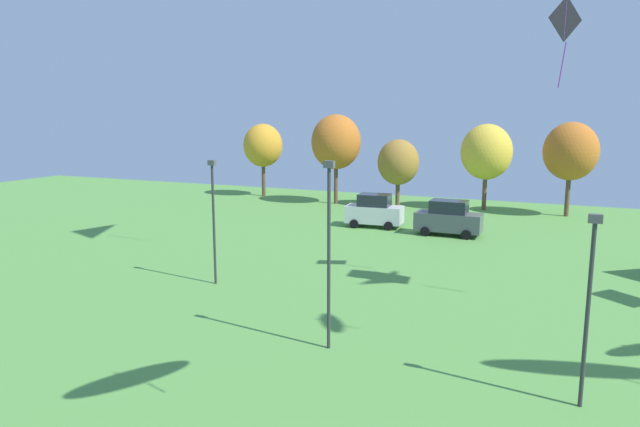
{
  "coord_description": "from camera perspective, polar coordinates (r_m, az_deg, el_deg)",
  "views": [
    {
      "loc": [
        2.82,
        4.28,
        8.09
      ],
      "look_at": [
        -1.74,
        14.68,
        6.11
      ],
      "focal_mm": 32.0,
      "sensor_mm": 36.0,
      "label": 1
    }
  ],
  "objects": [
    {
      "name": "parked_car_second_from_left",
      "position": [
        39.4,
        12.72,
        -0.46
      ],
      "size": [
        4.4,
        2.0,
        2.4
      ],
      "rotation": [
        0.0,
        0.0,
        0.0
      ],
      "color": "#4C5156",
      "rests_on": "ground"
    },
    {
      "name": "light_post_0",
      "position": [
        27.51,
        -10.6,
        -0.13
      ],
      "size": [
        0.36,
        0.2,
        5.98
      ],
      "color": "#2D2D33",
      "rests_on": "ground"
    },
    {
      "name": "treeline_tree_0",
      "position": [
        57.14,
        -5.73,
        6.77
      ],
      "size": [
        3.86,
        3.86,
        7.18
      ],
      "color": "brown",
      "rests_on": "ground"
    },
    {
      "name": "kite_flying_5",
      "position": [
        27.07,
        23.31,
        17.12
      ],
      "size": [
        1.29,
        1.38,
        3.73
      ],
      "color": "black"
    },
    {
      "name": "treeline_tree_2",
      "position": [
        50.74,
        7.83,
        5.09
      ],
      "size": [
        3.64,
        3.64,
        5.95
      ],
      "color": "brown",
      "rests_on": "ground"
    },
    {
      "name": "treeline_tree_1",
      "position": [
        51.91,
        1.62,
        7.15
      ],
      "size": [
        4.49,
        4.49,
        8.1
      ],
      "color": "brown",
      "rests_on": "ground"
    },
    {
      "name": "treeline_tree_4",
      "position": [
        49.45,
        23.79,
        5.69
      ],
      "size": [
        4.2,
        4.2,
        7.52
      ],
      "color": "brown",
      "rests_on": "ground"
    },
    {
      "name": "treeline_tree_3",
      "position": [
        50.37,
        16.31,
        5.92
      ],
      "size": [
        4.27,
        4.27,
        7.32
      ],
      "color": "brown",
      "rests_on": "ground"
    },
    {
      "name": "light_post_2",
      "position": [
        17.27,
        25.28,
        -7.77
      ],
      "size": [
        0.36,
        0.2,
        5.49
      ],
      "color": "#2D2D33",
      "rests_on": "ground"
    },
    {
      "name": "parked_car_leftmost",
      "position": [
        41.46,
        5.45,
        0.26
      ],
      "size": [
        4.18,
        2.22,
        2.42
      ],
      "rotation": [
        0.0,
        0.0,
        0.08
      ],
      "color": "silver",
      "rests_on": "ground"
    },
    {
      "name": "light_post_3",
      "position": [
        19.41,
        0.89,
        -3.22
      ],
      "size": [
        0.36,
        0.2,
        6.58
      ],
      "color": "#2D2D33",
      "rests_on": "ground"
    }
  ]
}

